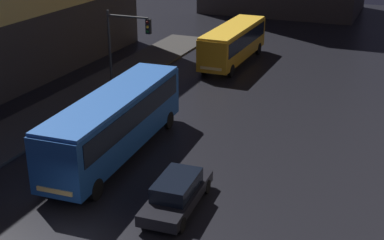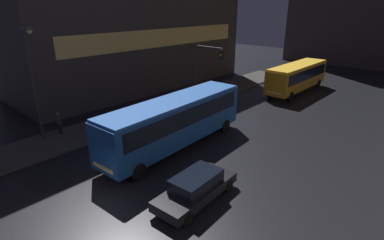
{
  "view_description": "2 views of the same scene",
  "coord_description": "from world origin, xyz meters",
  "px_view_note": "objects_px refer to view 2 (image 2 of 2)",
  "views": [
    {
      "loc": [
        10.89,
        -13.49,
        12.17
      ],
      "look_at": [
        0.66,
        11.1,
        1.37
      ],
      "focal_mm": 50.0,
      "sensor_mm": 36.0,
      "label": 1
    },
    {
      "loc": [
        10.82,
        -4.67,
        9.02
      ],
      "look_at": [
        -1.6,
        9.03,
        1.92
      ],
      "focal_mm": 28.0,
      "sensor_mm": 36.0,
      "label": 2
    }
  ],
  "objects_px": {
    "car_taxi": "(196,187)",
    "pedestrian_mid": "(59,121)",
    "bus_near": "(175,118)",
    "street_lamp_sidewalk": "(32,68)",
    "traffic_light_main": "(205,66)",
    "bus_far": "(297,75)"
  },
  "relations": [
    {
      "from": "car_taxi",
      "to": "pedestrian_mid",
      "type": "bearing_deg",
      "value": 0.26
    },
    {
      "from": "car_taxi",
      "to": "pedestrian_mid",
      "type": "relative_size",
      "value": 2.92
    },
    {
      "from": "bus_near",
      "to": "street_lamp_sidewalk",
      "type": "height_order",
      "value": "street_lamp_sidewalk"
    },
    {
      "from": "bus_near",
      "to": "traffic_light_main",
      "type": "xyz_separation_m",
      "value": [
        -3.36,
        6.98,
        2.0
      ]
    },
    {
      "from": "pedestrian_mid",
      "to": "bus_far",
      "type": "bearing_deg",
      "value": 73.09
    },
    {
      "from": "bus_near",
      "to": "traffic_light_main",
      "type": "bearing_deg",
      "value": -67.39
    },
    {
      "from": "pedestrian_mid",
      "to": "traffic_light_main",
      "type": "relative_size",
      "value": 0.27
    },
    {
      "from": "car_taxi",
      "to": "bus_far",
      "type": "bearing_deg",
      "value": -80.81
    },
    {
      "from": "bus_far",
      "to": "bus_near",
      "type": "bearing_deg",
      "value": 90.24
    },
    {
      "from": "car_taxi",
      "to": "pedestrian_mid",
      "type": "xyz_separation_m",
      "value": [
        -12.67,
        -0.79,
        0.36
      ]
    },
    {
      "from": "bus_far",
      "to": "car_taxi",
      "type": "height_order",
      "value": "bus_far"
    },
    {
      "from": "car_taxi",
      "to": "street_lamp_sidewalk",
      "type": "height_order",
      "value": "street_lamp_sidewalk"
    },
    {
      "from": "bus_near",
      "to": "traffic_light_main",
      "type": "distance_m",
      "value": 8.0
    },
    {
      "from": "street_lamp_sidewalk",
      "to": "pedestrian_mid",
      "type": "bearing_deg",
      "value": 102.25
    },
    {
      "from": "traffic_light_main",
      "to": "bus_near",
      "type": "bearing_deg",
      "value": -64.32
    },
    {
      "from": "pedestrian_mid",
      "to": "street_lamp_sidewalk",
      "type": "bearing_deg",
      "value": -76.11
    },
    {
      "from": "car_taxi",
      "to": "traffic_light_main",
      "type": "height_order",
      "value": "traffic_light_main"
    },
    {
      "from": "traffic_light_main",
      "to": "street_lamp_sidewalk",
      "type": "xyz_separation_m",
      "value": [
        -4.07,
        -12.56,
        1.17
      ]
    },
    {
      "from": "bus_near",
      "to": "car_taxi",
      "type": "height_order",
      "value": "bus_near"
    },
    {
      "from": "street_lamp_sidewalk",
      "to": "bus_near",
      "type": "bearing_deg",
      "value": 36.91
    },
    {
      "from": "car_taxi",
      "to": "street_lamp_sidewalk",
      "type": "bearing_deg",
      "value": 6.08
    },
    {
      "from": "bus_far",
      "to": "street_lamp_sidewalk",
      "type": "bearing_deg",
      "value": 73.28
    }
  ]
}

